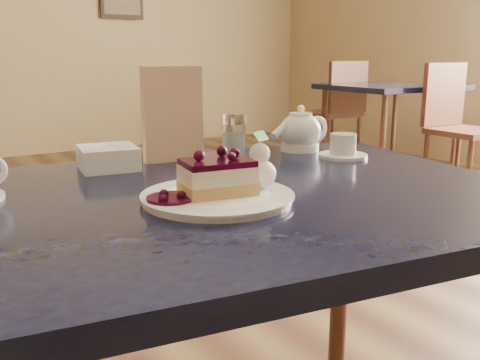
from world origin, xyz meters
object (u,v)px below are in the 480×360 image
main_table (208,235)px  bg_table_far_right (387,167)px  dessert_plate (218,197)px  tea_set (308,135)px  cheesecake_slice (217,177)px

main_table → bg_table_far_right: (2.87, 2.15, -0.59)m
main_table → bg_table_far_right: 3.64m
dessert_plate → main_table: bearing=81.5°
tea_set → cheesecake_slice: bearing=-147.1°
main_table → dessert_plate: (-0.01, -0.05, 0.08)m
dessert_plate → bg_table_far_right: (2.88, 2.20, -0.67)m
main_table → bg_table_far_right: bg_table_far_right is taller
dessert_plate → bg_table_far_right: size_ratio=0.14×
main_table → tea_set: (0.42, 0.23, 0.12)m
dessert_plate → bg_table_far_right: 3.69m
dessert_plate → bg_table_far_right: bearing=37.4°
main_table → tea_set: size_ratio=5.32×
cheesecake_slice → bg_table_far_right: cheesecake_slice is taller
main_table → dessert_plate: dessert_plate is taller
dessert_plate → tea_set: tea_set is taller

